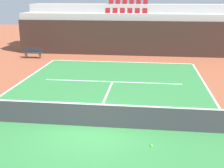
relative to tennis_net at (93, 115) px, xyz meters
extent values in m
plane|color=brown|center=(0.00, 0.00, -0.51)|extent=(80.00, 80.00, 0.00)
cube|color=#2D7238|center=(0.00, 0.00, -0.50)|extent=(11.00, 24.00, 0.01)
cube|color=white|center=(0.00, 11.95, -0.50)|extent=(11.00, 0.10, 0.00)
cube|color=white|center=(0.00, 6.40, -0.50)|extent=(8.26, 0.10, 0.00)
cube|color=white|center=(0.00, 3.20, -0.50)|extent=(0.10, 6.40, 0.00)
cube|color=black|center=(0.00, 14.74, 0.96)|extent=(18.59, 0.30, 2.94)
cube|color=#9E9E99|center=(0.00, 16.09, 1.23)|extent=(18.59, 2.40, 3.49)
cube|color=#9E9E99|center=(0.00, 18.49, 1.59)|extent=(18.59, 2.40, 4.19)
cube|color=maroon|center=(-1.64, 16.09, 3.00)|extent=(0.44, 0.44, 0.04)
cube|color=maroon|center=(-1.64, 16.29, 3.22)|extent=(0.44, 0.04, 0.40)
cube|color=maroon|center=(-0.99, 16.09, 3.00)|extent=(0.44, 0.44, 0.04)
cube|color=maroon|center=(-0.99, 16.29, 3.22)|extent=(0.44, 0.04, 0.40)
cube|color=maroon|center=(-0.33, 16.09, 3.00)|extent=(0.44, 0.44, 0.04)
cube|color=maroon|center=(-0.33, 16.29, 3.22)|extent=(0.44, 0.04, 0.40)
cube|color=maroon|center=(0.33, 16.09, 3.00)|extent=(0.44, 0.44, 0.04)
cube|color=maroon|center=(0.33, 16.29, 3.22)|extent=(0.44, 0.04, 0.40)
cube|color=maroon|center=(0.99, 16.09, 3.00)|extent=(0.44, 0.44, 0.04)
cube|color=maroon|center=(0.99, 16.29, 3.22)|extent=(0.44, 0.04, 0.40)
cube|color=maroon|center=(1.64, 16.09, 3.00)|extent=(0.44, 0.44, 0.04)
cube|color=maroon|center=(1.64, 16.29, 3.22)|extent=(0.44, 0.04, 0.40)
cube|color=maroon|center=(-1.64, 18.49, 3.71)|extent=(0.44, 0.44, 0.04)
cube|color=maroon|center=(-1.64, 18.69, 3.93)|extent=(0.44, 0.04, 0.40)
cube|color=maroon|center=(-0.99, 18.49, 3.71)|extent=(0.44, 0.44, 0.04)
cube|color=maroon|center=(-0.99, 18.69, 3.93)|extent=(0.44, 0.04, 0.40)
cube|color=maroon|center=(-0.33, 18.49, 3.71)|extent=(0.44, 0.44, 0.04)
cube|color=maroon|center=(-0.33, 18.69, 3.93)|extent=(0.44, 0.04, 0.40)
cube|color=maroon|center=(0.33, 18.49, 3.71)|extent=(0.44, 0.44, 0.04)
cube|color=maroon|center=(0.33, 18.69, 3.93)|extent=(0.44, 0.04, 0.40)
cube|color=maroon|center=(0.99, 18.49, 3.71)|extent=(0.44, 0.44, 0.04)
cube|color=maroon|center=(0.99, 18.69, 3.93)|extent=(0.44, 0.04, 0.40)
cube|color=maroon|center=(1.64, 18.49, 3.71)|extent=(0.44, 0.44, 0.04)
cube|color=maroon|center=(1.64, 18.69, 3.93)|extent=(0.44, 0.04, 0.40)
cube|color=#333338|center=(0.00, 0.00, -0.04)|extent=(10.90, 0.02, 0.92)
cube|color=white|center=(0.00, 0.00, 0.45)|extent=(10.90, 0.04, 0.05)
cube|color=#232328|center=(-7.37, 12.54, -0.06)|extent=(1.50, 0.40, 0.05)
cube|color=#232328|center=(-7.37, 12.72, 0.16)|extent=(1.50, 0.04, 0.36)
cube|color=#2D2D33|center=(-7.97, 12.40, -0.30)|extent=(0.06, 0.06, 0.42)
cube|color=#2D2D33|center=(-6.77, 12.40, -0.30)|extent=(0.06, 0.06, 0.42)
cube|color=#2D2D33|center=(-7.97, 12.68, -0.30)|extent=(0.06, 0.06, 0.42)
cube|color=#2D2D33|center=(-6.77, 12.68, -0.30)|extent=(0.06, 0.06, 0.42)
sphere|color=#CCE033|center=(2.31, -1.36, -0.47)|extent=(0.07, 0.07, 0.07)
camera|label=1|loc=(2.09, -10.69, 4.53)|focal=47.78mm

